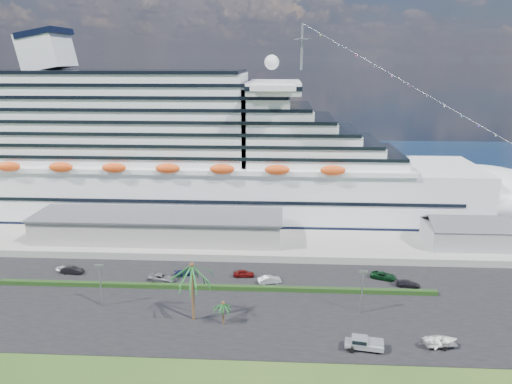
# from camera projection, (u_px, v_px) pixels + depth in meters

# --- Properties ---
(ground) EXTENTS (420.00, 420.00, 0.00)m
(ground) POSITION_uv_depth(u_px,v_px,m) (248.00, 333.00, 84.16)
(ground) COLOR #234918
(ground) RESTS_ON ground
(asphalt_lot) EXTENTS (140.00, 38.00, 0.12)m
(asphalt_lot) POSITION_uv_depth(u_px,v_px,m) (252.00, 302.00, 94.76)
(asphalt_lot) COLOR black
(asphalt_lot) RESTS_ON ground
(wharf) EXTENTS (240.00, 20.00, 1.80)m
(wharf) POSITION_uv_depth(u_px,v_px,m) (260.00, 244.00, 122.52)
(wharf) COLOR gray
(wharf) RESTS_ON ground
(water) EXTENTS (420.00, 160.00, 0.02)m
(water) POSITION_uv_depth(u_px,v_px,m) (270.00, 169.00, 209.59)
(water) COLOR #0B1633
(water) RESTS_ON ground
(cruise_ship) EXTENTS (191.00, 38.00, 54.00)m
(cruise_ship) POSITION_uv_depth(u_px,v_px,m) (189.00, 161.00, 142.78)
(cruise_ship) COLOR silver
(cruise_ship) RESTS_ON ground
(terminal_building) EXTENTS (61.00, 15.00, 6.30)m
(terminal_building) POSITION_uv_depth(u_px,v_px,m) (159.00, 226.00, 122.81)
(terminal_building) COLOR gray
(terminal_building) RESTS_ON wharf
(port_shed) EXTENTS (24.00, 12.31, 7.37)m
(port_shed) POSITION_uv_depth(u_px,v_px,m) (477.00, 234.00, 118.81)
(port_shed) COLOR gray
(port_shed) RESTS_ON wharf
(hedge) EXTENTS (88.00, 1.10, 0.90)m
(hedge) POSITION_uv_depth(u_px,v_px,m) (214.00, 287.00, 99.88)
(hedge) COLOR black
(hedge) RESTS_ON asphalt_lot
(lamp_post_left) EXTENTS (1.60, 0.35, 8.27)m
(lamp_post_left) POSITION_uv_depth(u_px,v_px,m) (100.00, 280.00, 92.01)
(lamp_post_left) COLOR gray
(lamp_post_left) RESTS_ON asphalt_lot
(lamp_post_right) EXTENTS (1.60, 0.35, 8.27)m
(lamp_post_right) POSITION_uv_depth(u_px,v_px,m) (362.00, 286.00, 89.42)
(lamp_post_right) COLOR gray
(lamp_post_right) RESTS_ON asphalt_lot
(palm_tall) EXTENTS (8.82, 8.82, 11.13)m
(palm_tall) POSITION_uv_depth(u_px,v_px,m) (192.00, 272.00, 86.19)
(palm_tall) COLOR #47301E
(palm_tall) RESTS_ON ground
(palm_short) EXTENTS (3.53, 3.53, 4.56)m
(palm_short) POSITION_uv_depth(u_px,v_px,m) (223.00, 306.00, 85.87)
(palm_short) COLOR #47301E
(palm_short) RESTS_ON ground
(parked_car_0) EXTENTS (3.94, 2.04, 1.28)m
(parked_car_0) POSITION_uv_depth(u_px,v_px,m) (65.00, 269.00, 108.04)
(parked_car_0) COLOR #B1B2B3
(parked_car_0) RESTS_ON asphalt_lot
(parked_car_1) EXTENTS (4.87, 1.96, 1.57)m
(parked_car_1) POSITION_uv_depth(u_px,v_px,m) (72.00, 270.00, 107.19)
(parked_car_1) COLOR black
(parked_car_1) RESTS_ON asphalt_lot
(parked_car_2) EXTENTS (5.92, 3.60, 1.54)m
(parked_car_2) POSITION_uv_depth(u_px,v_px,m) (161.00, 278.00, 103.51)
(parked_car_2) COLOR gray
(parked_car_2) RESTS_ON asphalt_lot
(parked_car_3) EXTENTS (4.79, 3.36, 1.29)m
(parked_car_3) POSITION_uv_depth(u_px,v_px,m) (185.00, 272.00, 106.32)
(parked_car_3) COLOR #121642
(parked_car_3) RESTS_ON asphalt_lot
(parked_car_4) EXTENTS (4.55, 2.14, 1.51)m
(parked_car_4) POSITION_uv_depth(u_px,v_px,m) (244.00, 273.00, 105.60)
(parked_car_4) COLOR #600E0C
(parked_car_4) RESTS_ON asphalt_lot
(parked_car_5) EXTENTS (5.01, 3.04, 1.56)m
(parked_car_5) POSITION_uv_depth(u_px,v_px,m) (270.00, 280.00, 102.49)
(parked_car_5) COLOR silver
(parked_car_5) RESTS_ON asphalt_lot
(parked_car_6) EXTENTS (5.81, 4.14, 1.47)m
(parked_car_6) POSITION_uv_depth(u_px,v_px,m) (383.00, 276.00, 104.57)
(parked_car_6) COLOR black
(parked_car_6) RESTS_ON asphalt_lot
(parked_car_7) EXTENTS (4.95, 2.61, 1.37)m
(parked_car_7) POSITION_uv_depth(u_px,v_px,m) (408.00, 284.00, 100.94)
(parked_car_7) COLOR black
(parked_car_7) RESTS_ON asphalt_lot
(pickup_truck) EXTENTS (6.41, 3.20, 2.15)m
(pickup_truck) POSITION_uv_depth(u_px,v_px,m) (364.00, 343.00, 78.90)
(pickup_truck) COLOR black
(pickup_truck) RESTS_ON asphalt_lot
(boat_trailer) EXTENTS (6.59, 4.85, 1.82)m
(boat_trailer) POSITION_uv_depth(u_px,v_px,m) (441.00, 341.00, 79.48)
(boat_trailer) COLOR gray
(boat_trailer) RESTS_ON asphalt_lot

